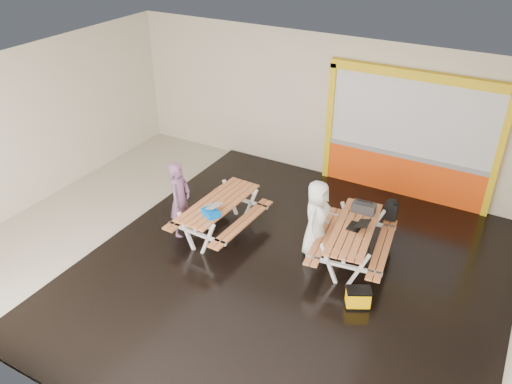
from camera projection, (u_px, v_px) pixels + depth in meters
The scene contains 14 objects.
room at pixel (232, 178), 9.24m from camera, with size 10.02×8.02×3.52m.
deck at pixel (291, 275), 9.59m from camera, with size 7.50×7.98×0.05m, color black.
kiosk at pixel (409, 139), 11.43m from camera, with size 3.88×0.16×3.00m.
picnic_table_left at pixel (219, 209), 10.45m from camera, with size 1.45×2.07×0.80m.
picnic_table_right at pixel (354, 236), 9.65m from camera, with size 1.61×2.18×0.81m.
person_left at pixel (180, 200), 10.35m from camera, with size 0.61×0.40×1.66m, color #6B4767.
person_right at pixel (317, 218), 9.76m from camera, with size 0.76×0.49×1.56m, color white.
laptop_left at pixel (211, 207), 10.07m from camera, with size 0.42×0.40×0.16m.
laptop_right at pixel (358, 225), 9.52m from camera, with size 0.38×0.33×0.16m.
blue_pouch at pixel (211, 213), 9.90m from camera, with size 0.36×0.25×0.11m, color #0056C3.
toolbox at pixel (364, 208), 9.96m from camera, with size 0.45×0.25×0.26m.
backpack at pixel (391, 210), 10.21m from camera, with size 0.26×0.18×0.43m.
dark_case at pixel (319, 247), 10.15m from camera, with size 0.45×0.34×0.17m, color black.
fluke_bag at pixel (358, 298), 8.75m from camera, with size 0.50×0.44×0.36m.
Camera 1 is at (4.33, -6.85, 6.21)m, focal length 36.09 mm.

